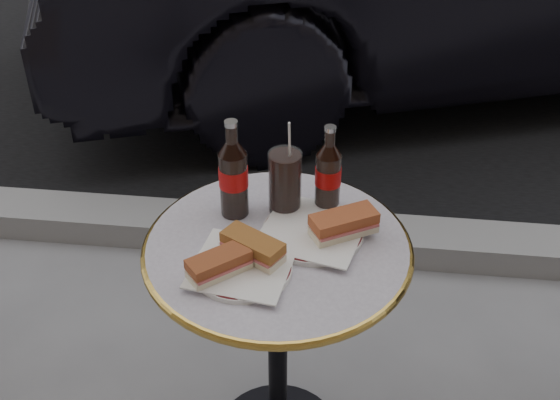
# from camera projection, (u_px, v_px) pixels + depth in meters

# --- Properties ---
(curb) EXTENTS (40.00, 0.20, 0.12)m
(curb) POSITION_uv_depth(u_px,v_px,m) (305.00, 235.00, 2.73)
(curb) COLOR gray
(curb) RESTS_ON ground
(bistro_table) EXTENTS (0.62, 0.62, 0.73)m
(bistro_table) POSITION_uv_depth(u_px,v_px,m) (278.00, 354.00, 1.81)
(bistro_table) COLOR #BAB2C4
(bistro_table) RESTS_ON ground
(plate_left) EXTENTS (0.28, 0.28, 0.01)m
(plate_left) POSITION_uv_depth(u_px,v_px,m) (242.00, 268.00, 1.53)
(plate_left) COLOR white
(plate_left) RESTS_ON bistro_table
(plate_right) EXTENTS (0.31, 0.31, 0.01)m
(plate_right) POSITION_uv_depth(u_px,v_px,m) (313.00, 232.00, 1.63)
(plate_right) COLOR silver
(plate_right) RESTS_ON bistro_table
(sandwich_left_a) EXTENTS (0.14, 0.14, 0.05)m
(sandwich_left_a) POSITION_uv_depth(u_px,v_px,m) (219.00, 265.00, 1.49)
(sandwich_left_a) COLOR brown
(sandwich_left_a) RESTS_ON plate_left
(sandwich_left_b) EXTENTS (0.16, 0.13, 0.05)m
(sandwich_left_b) POSITION_uv_depth(u_px,v_px,m) (253.00, 248.00, 1.53)
(sandwich_left_b) COLOR brown
(sandwich_left_b) RESTS_ON plate_left
(sandwich_right) EXTENTS (0.17, 0.14, 0.05)m
(sandwich_right) POSITION_uv_depth(u_px,v_px,m) (344.00, 225.00, 1.60)
(sandwich_right) COLOR #A44D29
(sandwich_right) RESTS_ON plate_right
(cola_bottle_left) EXTENTS (0.09, 0.09, 0.25)m
(cola_bottle_left) POSITION_uv_depth(u_px,v_px,m) (233.00, 169.00, 1.63)
(cola_bottle_left) COLOR black
(cola_bottle_left) RESTS_ON bistro_table
(cola_bottle_right) EXTENTS (0.07, 0.07, 0.23)m
(cola_bottle_right) POSITION_uv_depth(u_px,v_px,m) (328.00, 169.00, 1.65)
(cola_bottle_right) COLOR black
(cola_bottle_right) RESTS_ON bistro_table
(cola_glass) EXTENTS (0.10, 0.10, 0.16)m
(cola_glass) POSITION_uv_depth(u_px,v_px,m) (285.00, 182.00, 1.66)
(cola_glass) COLOR black
(cola_glass) RESTS_ON bistro_table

